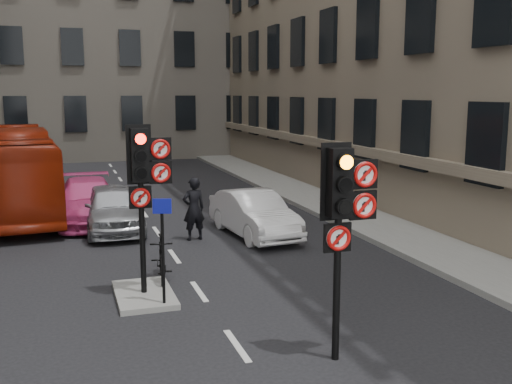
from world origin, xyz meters
TOP-DOWN VIEW (x-y plane):
  - pavement_right at (7.20, 12.00)m, footprint 3.00×50.00m
  - centre_island at (-1.20, 5.00)m, footprint 1.20×2.00m
  - building_far at (0.00, 38.00)m, footprint 30.00×14.00m
  - signal_near at (1.49, 0.99)m, footprint 0.91×0.40m
  - signal_far at (-1.11, 4.99)m, footprint 0.91×0.40m
  - car_silver at (-1.27, 11.59)m, footprint 1.79×4.34m
  - car_white at (2.75, 9.56)m, footprint 1.87×4.28m
  - car_pink at (-1.97, 13.18)m, footprint 2.06×4.98m
  - bus_red at (-4.39, 15.89)m, footprint 3.39×11.15m
  - motorcycle at (-0.65, 6.01)m, footprint 0.76×1.82m
  - motorcyclist at (0.90, 9.62)m, footprint 0.75×0.56m
  - info_sign at (-0.90, 4.18)m, footprint 0.37×0.16m

SIDE VIEW (x-z plane):
  - centre_island at x=-1.20m, z-range 0.00..0.12m
  - pavement_right at x=7.20m, z-range 0.00..0.16m
  - motorcycle at x=-0.65m, z-range 0.00..1.06m
  - car_white at x=2.75m, z-range 0.00..1.37m
  - car_pink at x=-1.97m, z-range 0.00..1.44m
  - car_silver at x=-1.27m, z-range 0.00..1.47m
  - motorcyclist at x=0.90m, z-range 0.00..1.88m
  - info_sign at x=-0.90m, z-range 0.44..2.60m
  - bus_red at x=-4.39m, z-range 0.00..3.06m
  - signal_near at x=1.49m, z-range 0.79..4.37m
  - signal_far at x=-1.11m, z-range 0.91..4.49m
  - building_far at x=0.00m, z-range 0.00..20.00m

